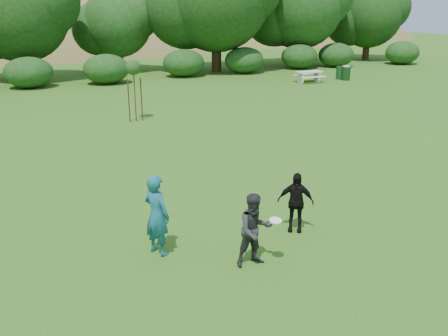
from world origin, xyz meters
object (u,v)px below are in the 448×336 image
(player_grey, at_px, (255,230))
(trash_can_near, at_px, (340,73))
(player_teal, at_px, (157,215))
(player_black, at_px, (296,202))
(picnic_table, at_px, (309,75))
(sapling, at_px, (133,69))
(trash_can_lidded, at_px, (346,72))

(player_grey, bearing_deg, trash_can_near, 50.89)
(player_teal, bearing_deg, player_black, -121.88)
(player_black, relative_size, picnic_table, 0.84)
(trash_can_near, height_order, sapling, sapling)
(player_teal, distance_m, trash_can_near, 27.56)
(picnic_table, bearing_deg, player_black, -123.09)
(trash_can_near, relative_size, trash_can_lidded, 0.86)
(trash_can_near, height_order, trash_can_lidded, trash_can_lidded)
(picnic_table, height_order, trash_can_lidded, trash_can_lidded)
(player_teal, distance_m, trash_can_lidded, 27.29)
(player_teal, distance_m, player_grey, 2.21)
(sapling, bearing_deg, trash_can_lidded, 21.22)
(player_black, relative_size, trash_can_lidded, 1.44)
(player_teal, height_order, player_grey, player_teal)
(player_grey, bearing_deg, sapling, 86.84)
(player_teal, relative_size, trash_can_near, 2.09)
(trash_can_near, bearing_deg, player_black, -127.98)
(player_black, bearing_deg, picnic_table, 90.19)
(player_teal, xyz_separation_m, picnic_table, (16.27, 19.50, -0.42))
(sapling, bearing_deg, player_black, -86.36)
(player_grey, height_order, trash_can_near, player_grey)
(player_teal, xyz_separation_m, player_black, (3.44, -0.19, -0.18))
(player_grey, distance_m, player_black, 2.00)
(player_teal, height_order, player_black, player_teal)
(sapling, distance_m, picnic_table, 15.29)
(player_teal, bearing_deg, sapling, -40.23)
(player_teal, distance_m, player_black, 3.45)
(trash_can_lidded, bearing_deg, sapling, -158.78)
(player_grey, bearing_deg, trash_can_lidded, 50.01)
(player_grey, bearing_deg, picnic_table, 55.33)
(sapling, xyz_separation_m, picnic_table, (13.66, 6.59, -1.90))
(picnic_table, bearing_deg, sapling, -154.24)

